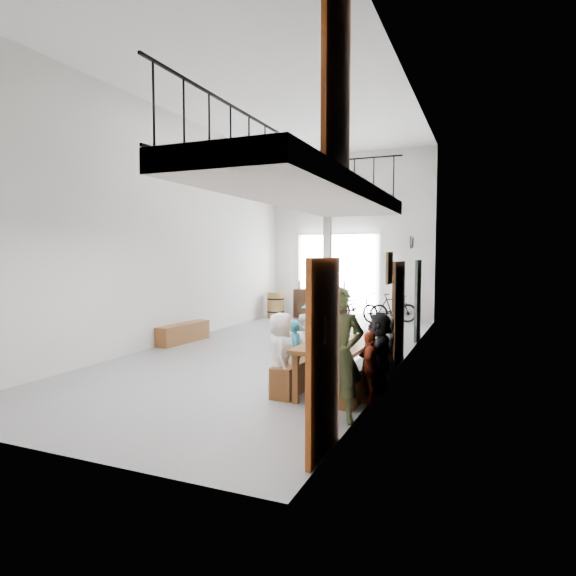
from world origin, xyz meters
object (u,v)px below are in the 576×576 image
at_px(tasting_table, 343,345).
at_px(host_standing, 339,355).
at_px(bicycle_near, 357,307).
at_px(side_bench, 183,333).
at_px(oak_barrel, 276,305).
at_px(bench_inner, 305,370).
at_px(serving_counter, 321,303).

height_order(tasting_table, host_standing, host_standing).
height_order(tasting_table, bicycle_near, bicycle_near).
xyz_separation_m(tasting_table, side_bench, (-4.70, 2.44, -0.48)).
relative_size(side_bench, bicycle_near, 0.93).
height_order(oak_barrel, bicycle_near, bicycle_near).
height_order(host_standing, bicycle_near, host_standing).
bearing_deg(side_bench, bench_inner, -30.62).
relative_size(serving_counter, host_standing, 1.06).
xyz_separation_m(bench_inner, side_bench, (-4.04, 2.39, -0.01)).
xyz_separation_m(bench_inner, bicycle_near, (-1.11, 7.67, 0.22)).
bearing_deg(serving_counter, oak_barrel, -164.36).
height_order(bench_inner, serving_counter, serving_counter).
xyz_separation_m(serving_counter, host_standing, (3.44, -9.54, 0.38)).
bearing_deg(bench_inner, bicycle_near, 99.07).
distance_m(bench_inner, oak_barrel, 8.32).
bearing_deg(oak_barrel, host_standing, -61.46).
bearing_deg(tasting_table, side_bench, 154.33).
xyz_separation_m(serving_counter, bicycle_near, (1.31, -0.35, -0.02)).
relative_size(bench_inner, serving_counter, 1.12).
bearing_deg(host_standing, bicycle_near, 83.34).
relative_size(tasting_table, oak_barrel, 2.66).
bearing_deg(bicycle_near, oak_barrel, 123.81).
distance_m(tasting_table, bicycle_near, 7.92).
relative_size(host_standing, bicycle_near, 0.99).
bearing_deg(serving_counter, side_bench, -114.80).
bearing_deg(tasting_table, bench_inner, 177.97).
distance_m(bench_inner, serving_counter, 8.38).
relative_size(oak_barrel, host_standing, 0.50).
distance_m(oak_barrel, serving_counter, 1.53).
xyz_separation_m(tasting_table, bench_inner, (-0.66, 0.04, -0.47)).
relative_size(bench_inner, host_standing, 1.19).
distance_m(host_standing, bicycle_near, 9.44).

